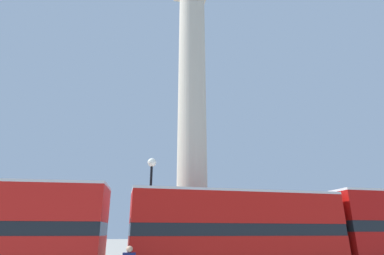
# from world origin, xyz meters

# --- Properties ---
(monument_column) EXTENTS (5.51, 5.51, 24.14)m
(monument_column) POSITION_xyz_m (0.00, 0.00, 9.51)
(monument_column) COLOR #BCB29E
(monument_column) RESTS_ON ground_plane
(bus_c) EXTENTS (10.59, 3.21, 4.18)m
(bus_c) POSITION_xyz_m (1.26, -5.46, 2.32)
(bus_c) COLOR #B7140F
(bus_c) RESTS_ON ground_plane
(equestrian_statue) EXTENTS (3.62, 2.85, 5.59)m
(equestrian_statue) POSITION_xyz_m (-8.06, 3.36, 1.47)
(equestrian_statue) COLOR #BCB29E
(equestrian_statue) RESTS_ON ground_plane
(street_lamp) EXTENTS (0.49, 0.49, 6.22)m
(street_lamp) POSITION_xyz_m (-3.00, -3.57, 3.86)
(street_lamp) COLOR black
(street_lamp) RESTS_ON ground_plane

